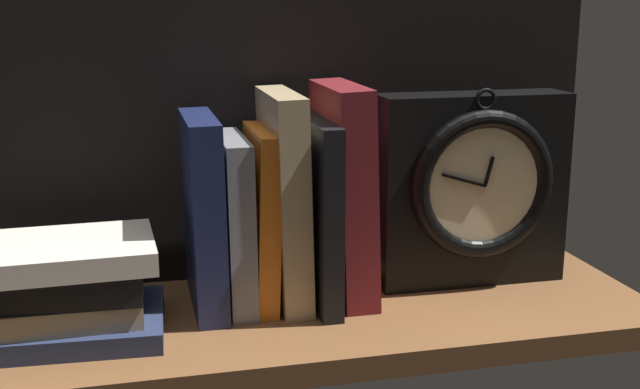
{
  "coord_description": "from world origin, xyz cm",
  "views": [
    {
      "loc": [
        -15.98,
        -78.25,
        32.13
      ],
      "look_at": [
        3.94,
        3.35,
        11.47
      ],
      "focal_mm": 45.24,
      "sensor_mm": 36.0,
      "label": 1
    }
  ],
  "objects_px": {
    "book_navy_bierce": "(203,213)",
    "book_stack_side": "(66,290)",
    "book_orange_pandolfini": "(261,217)",
    "framed_clock": "(473,188)",
    "book_gray_chess": "(235,222)",
    "book_maroon_dawkins": "(344,192)",
    "book_tan_shortstories": "(288,198)",
    "book_black_skeptic": "(315,209)"
  },
  "relations": [
    {
      "from": "book_navy_bierce",
      "to": "book_stack_side",
      "type": "relative_size",
      "value": 1.11
    },
    {
      "from": "book_orange_pandolfini",
      "to": "framed_clock",
      "type": "bearing_deg",
      "value": 0.74
    },
    {
      "from": "book_gray_chess",
      "to": "book_orange_pandolfini",
      "type": "distance_m",
      "value": 0.03
    },
    {
      "from": "book_gray_chess",
      "to": "book_maroon_dawkins",
      "type": "distance_m",
      "value": 0.12
    },
    {
      "from": "book_tan_shortstories",
      "to": "book_stack_side",
      "type": "bearing_deg",
      "value": -168.29
    },
    {
      "from": "book_tan_shortstories",
      "to": "book_maroon_dawkins",
      "type": "height_order",
      "value": "book_maroon_dawkins"
    },
    {
      "from": "book_navy_bierce",
      "to": "framed_clock",
      "type": "relative_size",
      "value": 0.9
    },
    {
      "from": "book_maroon_dawkins",
      "to": "framed_clock",
      "type": "relative_size",
      "value": 1.02
    },
    {
      "from": "book_navy_bierce",
      "to": "book_black_skeptic",
      "type": "xyz_separation_m",
      "value": [
        0.12,
        0.0,
        -0.0
      ]
    },
    {
      "from": "book_tan_shortstories",
      "to": "book_black_skeptic",
      "type": "relative_size",
      "value": 1.14
    },
    {
      "from": "book_orange_pandolfini",
      "to": "framed_clock",
      "type": "distance_m",
      "value": 0.24
    },
    {
      "from": "book_navy_bierce",
      "to": "book_maroon_dawkins",
      "type": "distance_m",
      "value": 0.15
    },
    {
      "from": "book_black_skeptic",
      "to": "book_maroon_dawkins",
      "type": "bearing_deg",
      "value": 0.0
    },
    {
      "from": "book_stack_side",
      "to": "book_gray_chess",
      "type": "bearing_deg",
      "value": 15.46
    },
    {
      "from": "book_tan_shortstories",
      "to": "book_gray_chess",
      "type": "bearing_deg",
      "value": 180.0
    },
    {
      "from": "book_black_skeptic",
      "to": "framed_clock",
      "type": "relative_size",
      "value": 0.87
    },
    {
      "from": "book_navy_bierce",
      "to": "book_maroon_dawkins",
      "type": "height_order",
      "value": "book_maroon_dawkins"
    },
    {
      "from": "book_navy_bierce",
      "to": "book_orange_pandolfini",
      "type": "xyz_separation_m",
      "value": [
        0.06,
        0.0,
        -0.01
      ]
    },
    {
      "from": "book_black_skeptic",
      "to": "framed_clock",
      "type": "xyz_separation_m",
      "value": [
        0.18,
        0.0,
        0.01
      ]
    },
    {
      "from": "book_navy_bierce",
      "to": "framed_clock",
      "type": "distance_m",
      "value": 0.3
    },
    {
      "from": "book_tan_shortstories",
      "to": "book_stack_side",
      "type": "distance_m",
      "value": 0.24
    },
    {
      "from": "book_tan_shortstories",
      "to": "book_black_skeptic",
      "type": "height_order",
      "value": "book_tan_shortstories"
    },
    {
      "from": "book_black_skeptic",
      "to": "book_stack_side",
      "type": "xyz_separation_m",
      "value": [
        -0.26,
        -0.05,
        -0.05
      ]
    },
    {
      "from": "book_gray_chess",
      "to": "book_stack_side",
      "type": "relative_size",
      "value": 0.99
    },
    {
      "from": "book_orange_pandolfini",
      "to": "book_maroon_dawkins",
      "type": "distance_m",
      "value": 0.09
    },
    {
      "from": "framed_clock",
      "to": "book_maroon_dawkins",
      "type": "bearing_deg",
      "value": -178.81
    },
    {
      "from": "book_navy_bierce",
      "to": "book_gray_chess",
      "type": "xyz_separation_m",
      "value": [
        0.03,
        0.0,
        -0.01
      ]
    },
    {
      "from": "book_orange_pandolfini",
      "to": "book_tan_shortstories",
      "type": "distance_m",
      "value": 0.04
    },
    {
      "from": "book_orange_pandolfini",
      "to": "book_tan_shortstories",
      "type": "height_order",
      "value": "book_tan_shortstories"
    },
    {
      "from": "book_black_skeptic",
      "to": "book_stack_side",
      "type": "bearing_deg",
      "value": -169.59
    },
    {
      "from": "book_black_skeptic",
      "to": "book_orange_pandolfini",
      "type": "bearing_deg",
      "value": 180.0
    },
    {
      "from": "book_tan_shortstories",
      "to": "framed_clock",
      "type": "distance_m",
      "value": 0.21
    },
    {
      "from": "book_black_skeptic",
      "to": "book_stack_side",
      "type": "relative_size",
      "value": 1.08
    },
    {
      "from": "book_navy_bierce",
      "to": "book_orange_pandolfini",
      "type": "bearing_deg",
      "value": 0.0
    },
    {
      "from": "book_orange_pandolfini",
      "to": "book_black_skeptic",
      "type": "xyz_separation_m",
      "value": [
        0.06,
        0.0,
        0.01
      ]
    },
    {
      "from": "book_navy_bierce",
      "to": "book_orange_pandolfini",
      "type": "height_order",
      "value": "book_navy_bierce"
    },
    {
      "from": "book_gray_chess",
      "to": "book_navy_bierce",
      "type": "bearing_deg",
      "value": 180.0
    },
    {
      "from": "book_gray_chess",
      "to": "book_orange_pandolfini",
      "type": "bearing_deg",
      "value": 0.0
    },
    {
      "from": "book_navy_bierce",
      "to": "book_tan_shortstories",
      "type": "relative_size",
      "value": 0.9
    },
    {
      "from": "book_navy_bierce",
      "to": "book_tan_shortstories",
      "type": "xyz_separation_m",
      "value": [
        0.09,
        0.0,
        0.01
      ]
    },
    {
      "from": "book_orange_pandolfini",
      "to": "book_tan_shortstories",
      "type": "relative_size",
      "value": 0.83
    },
    {
      "from": "book_maroon_dawkins",
      "to": "book_stack_side",
      "type": "relative_size",
      "value": 1.27
    }
  ]
}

